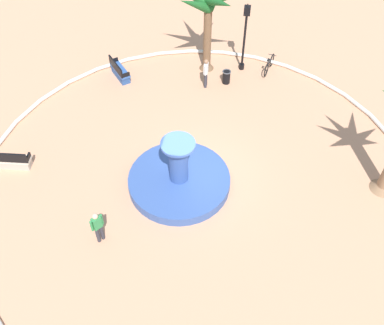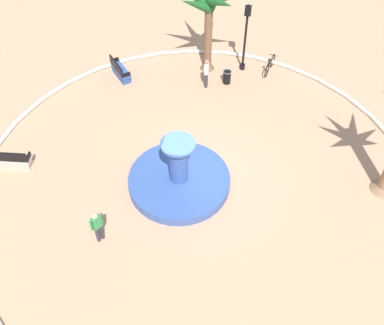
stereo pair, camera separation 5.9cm
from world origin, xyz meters
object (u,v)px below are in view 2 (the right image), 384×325
(bench_east, at_px, (13,161))
(lamppost, at_px, (246,33))
(trash_bin, at_px, (227,77))
(palm_tree_by_curb, at_px, (209,6))
(person_cyclist_helmet, at_px, (207,72))
(bench_west, at_px, (120,72))
(fountain, at_px, (179,179))
(person_cyclist_photo, at_px, (97,225))
(bicycle_red_frame, at_px, (270,65))

(bench_east, relative_size, lamppost, 0.43)
(lamppost, bearing_deg, trash_bin, 63.13)
(palm_tree_by_curb, bearing_deg, person_cyclist_helmet, 96.73)
(trash_bin, bearing_deg, bench_west, 4.82)
(person_cyclist_helmet, bearing_deg, lamppost, -132.71)
(bench_west, xyz_separation_m, person_cyclist_helmet, (-4.60, 0.01, 0.57))
(person_cyclist_helmet, bearing_deg, fountain, 88.98)
(bench_east, bearing_deg, person_cyclist_helmet, -136.74)
(bench_east, height_order, person_cyclist_helmet, person_cyclist_helmet)
(bench_east, bearing_deg, palm_tree_by_curb, -130.19)
(fountain, xyz_separation_m, person_cyclist_photo, (2.42, 3.14, 0.57))
(bench_east, xyz_separation_m, person_cyclist_helmet, (-7.39, -6.95, 0.57))
(fountain, distance_m, trash_bin, 7.33)
(trash_bin, relative_size, person_cyclist_photo, 0.45)
(bench_east, relative_size, person_cyclist_helmet, 1.00)
(palm_tree_by_curb, height_order, bench_west, palm_tree_by_curb)
(palm_tree_by_curb, height_order, bench_east, palm_tree_by_curb)
(trash_bin, height_order, bicycle_red_frame, bicycle_red_frame)
(person_cyclist_photo, bearing_deg, fountain, -127.57)
(lamppost, xyz_separation_m, person_cyclist_photo, (4.25, 11.75, -1.32))
(bench_east, height_order, person_cyclist_photo, person_cyclist_photo)
(trash_bin, bearing_deg, person_cyclist_photo, 71.10)
(bench_west, relative_size, person_cyclist_helmet, 0.94)
(bench_west, xyz_separation_m, person_cyclist_photo, (-2.06, 9.91, 0.56))
(bench_west, bearing_deg, trash_bin, -175.18)
(fountain, relative_size, palm_tree_by_curb, 0.87)
(fountain, distance_m, bench_east, 7.27)
(trash_bin, xyz_separation_m, person_cyclist_helmet, (1.02, 0.49, 0.54))
(trash_bin, distance_m, person_cyclist_helmet, 1.25)
(trash_bin, height_order, person_cyclist_photo, person_cyclist_photo)
(fountain, relative_size, bicycle_red_frame, 2.53)
(fountain, relative_size, lamppost, 1.12)
(palm_tree_by_curb, distance_m, trash_bin, 3.66)
(palm_tree_by_curb, xyz_separation_m, bench_west, (4.41, 1.56, -3.32))
(bench_east, xyz_separation_m, bicycle_red_frame, (-10.56, -8.86, 0.04))
(lamppost, height_order, person_cyclist_helmet, lamppost)
(bench_west, relative_size, trash_bin, 2.12)
(fountain, bearing_deg, person_cyclist_photo, 52.43)
(bench_west, xyz_separation_m, trash_bin, (-5.62, -0.47, 0.04))
(palm_tree_by_curb, xyz_separation_m, person_cyclist_helmet, (-0.19, 1.57, -2.74))
(fountain, xyz_separation_m, bench_east, (7.27, 0.20, 0.01))
(person_cyclist_helmet, distance_m, person_cyclist_photo, 10.21)
(lamppost, bearing_deg, bicycle_red_frame, -178.10)
(trash_bin, bearing_deg, lamppost, -116.87)
(bicycle_red_frame, bearing_deg, person_cyclist_helmet, 30.99)
(palm_tree_by_curb, relative_size, bench_east, 2.97)
(person_cyclist_helmet, bearing_deg, palm_tree_by_curb, -83.27)
(lamppost, relative_size, person_cyclist_photo, 2.34)
(bicycle_red_frame, bearing_deg, fountain, 69.21)
(trash_bin, bearing_deg, bicycle_red_frame, -146.64)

